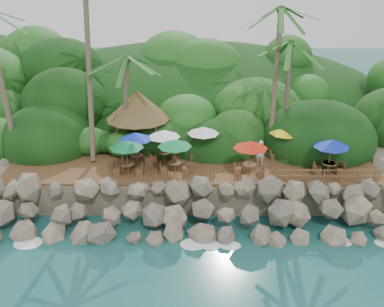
{
  "coord_description": "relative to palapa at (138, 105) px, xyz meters",
  "views": [
    {
      "loc": [
        0.13,
        -21.42,
        15.2
      ],
      "look_at": [
        0.0,
        6.0,
        3.4
      ],
      "focal_mm": 40.29,
      "sensor_mm": 36.0,
      "label": 1
    }
  ],
  "objects": [
    {
      "name": "ground",
      "position": [
        4.09,
        -9.63,
        -5.79
      ],
      "size": [
        140.0,
        140.0,
        0.0
      ],
      "primitive_type": "plane",
      "color": "#19514F",
      "rests_on": "ground"
    },
    {
      "name": "seawall",
      "position": [
        4.09,
        -7.63,
        -4.64
      ],
      "size": [
        29.0,
        4.0,
        2.3
      ],
      "primitive_type": null,
      "color": "gray",
      "rests_on": "ground"
    },
    {
      "name": "jungle_foliage",
      "position": [
        4.09,
        5.37,
        -5.79
      ],
      "size": [
        44.0,
        16.0,
        12.0
      ],
      "primitive_type": null,
      "color": "#143811",
      "rests_on": "ground"
    },
    {
      "name": "foam_line",
      "position": [
        4.09,
        -9.33,
        -5.76
      ],
      "size": [
        25.2,
        0.8,
        0.06
      ],
      "color": "white",
      "rests_on": "ground"
    },
    {
      "name": "terrace",
      "position": [
        4.09,
        -3.63,
        -3.59
      ],
      "size": [
        26.0,
        5.0,
        0.2
      ],
      "primitive_type": "cube",
      "color": "brown",
      "rests_on": "land_base"
    },
    {
      "name": "jungle_hill",
      "position": [
        4.09,
        13.87,
        -5.79
      ],
      "size": [
        44.8,
        28.0,
        15.4
      ],
      "primitive_type": "ellipsoid",
      "color": "#143811",
      "rests_on": "ground"
    },
    {
      "name": "land_base",
      "position": [
        4.09,
        6.37,
        -4.74
      ],
      "size": [
        32.0,
        25.2,
        2.1
      ],
      "primitive_type": "cube",
      "color": "gray",
      "rests_on": "ground"
    },
    {
      "name": "palapa",
      "position": [
        0.0,
        0.0,
        0.0
      ],
      "size": [
        4.82,
        4.82,
        4.6
      ],
      "color": "brown",
      "rests_on": "ground"
    },
    {
      "name": "railing",
      "position": [
        13.21,
        -5.98,
        -2.88
      ],
      "size": [
        8.3,
        0.1,
        1.0
      ],
      "color": "brown",
      "rests_on": "terrace"
    },
    {
      "name": "dining_clusters",
      "position": [
        6.15,
        -3.71,
        -1.41
      ],
      "size": [
        15.96,
        5.1,
        2.51
      ],
      "color": "brown",
      "rests_on": "terrace"
    },
    {
      "name": "waiter",
      "position": [
        8.92,
        -3.08,
        -2.56
      ],
      "size": [
        0.71,
        0.5,
        1.86
      ],
      "primitive_type": "imported",
      "rotation": [
        0.0,
        0.0,
        3.06
      ],
      "color": "white",
      "rests_on": "terrace"
    },
    {
      "name": "palms",
      "position": [
        4.69,
        -0.9,
        6.26
      ],
      "size": [
        35.45,
        7.1,
        15.39
      ],
      "color": "brown",
      "rests_on": "ground"
    }
  ]
}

